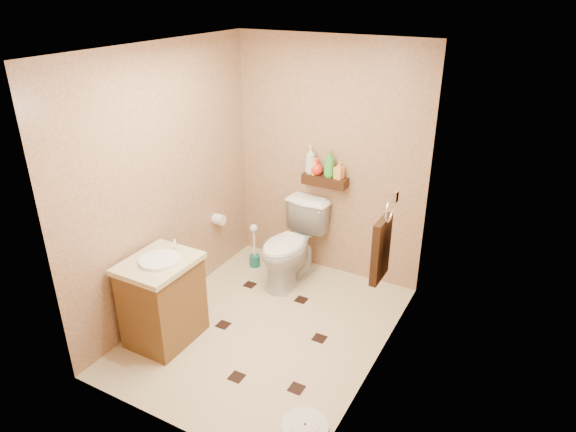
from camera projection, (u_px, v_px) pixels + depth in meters
The scene contains 19 objects.
ground at pixel (266, 329), 4.58m from camera, with size 2.50×2.50×0.00m, color beige.
wall_back at pixel (329, 161), 5.07m from camera, with size 2.00×0.04×2.40m, color tan.
wall_front at pixel (156, 279), 3.08m from camera, with size 2.00×0.04×2.40m, color tan.
wall_left at pixel (166, 184), 4.51m from camera, with size 0.04×2.50×2.40m, color tan.
wall_right at pixel (384, 232), 3.64m from camera, with size 0.04×2.50×2.40m, color tan.
ceiling at pixel (260, 48), 3.57m from camera, with size 2.00×2.50×0.02m, color silver.
wall_shelf at pixel (325, 181), 5.08m from camera, with size 0.46×0.14×0.10m, color #3A2010.
floor_accents at pixel (271, 331), 4.53m from camera, with size 1.21×1.30×0.01m.
toilet at pixel (291, 245), 5.15m from camera, with size 0.46×0.80×0.82m, color white.
vanity at pixel (163, 299), 4.31m from camera, with size 0.52×0.63×0.88m.
bathroom_scale at pixel (305, 428), 3.52m from camera, with size 0.41×0.41×0.07m.
toilet_brush at pixel (254, 252), 5.51m from camera, with size 0.11×0.11×0.50m.
towel_ring at pixel (382, 247), 3.98m from camera, with size 0.12×0.30×0.76m.
toilet_paper at pixel (219, 219), 5.25m from camera, with size 0.12×0.11×0.12m.
bottle_a at pixel (311, 160), 5.07m from camera, with size 0.11×0.11×0.28m, color silver.
bottle_b at pixel (315, 166), 5.08m from camera, with size 0.07×0.08×0.17m, color #FFF335.
bottle_c at pixel (317, 167), 5.07m from camera, with size 0.12×0.12×0.16m, color red.
bottle_d at pixel (329, 163), 4.99m from camera, with size 0.11×0.11×0.27m, color green.
bottle_e at pixel (339, 170), 4.96m from camera, with size 0.08×0.08×0.18m, color #EF9C4F.
Camera 1 is at (1.95, -3.19, 2.83)m, focal length 32.00 mm.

